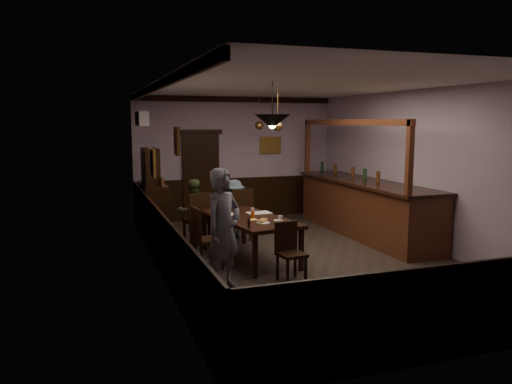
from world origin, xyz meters
name	(u,v)px	position (x,y,z in m)	size (l,w,h in m)	color
room	(303,174)	(0.00, 0.00, 1.50)	(5.01, 8.01, 3.01)	#2D2621
dining_table	(249,220)	(-0.90, 0.24, 0.69)	(1.33, 2.33, 0.75)	black
chair_far_left	(198,217)	(-1.54, 1.42, 0.58)	(0.52, 0.52, 1.05)	black
chair_far_right	(240,212)	(-0.65, 1.56, 0.58)	(0.52, 0.52, 1.07)	black
chair_near	(289,249)	(-0.69, -1.07, 0.49)	(0.43, 0.43, 0.89)	black
chair_side	(203,235)	(-1.79, -0.10, 0.56)	(0.48, 0.48, 1.02)	black
person_standing	(223,230)	(-1.74, -1.16, 0.87)	(0.64, 0.42, 1.75)	slate
person_seated_left	(193,211)	(-1.59, 1.70, 0.64)	(0.62, 0.48, 1.28)	#4B5634
person_seated_right	(234,209)	(-0.70, 1.84, 0.61)	(0.79, 0.45, 1.22)	#4D5C6E
newspaper_left	(225,215)	(-1.25, 0.55, 0.75)	(0.42, 0.30, 0.01)	silver
newspaper_right	(259,213)	(-0.61, 0.53, 0.75)	(0.42, 0.30, 0.01)	silver
napkin	(252,220)	(-0.93, -0.01, 0.75)	(0.15, 0.15, 0.00)	#E3B053
saucer	(278,220)	(-0.55, -0.25, 0.76)	(0.15, 0.15, 0.01)	white
coffee_cup	(280,218)	(-0.52, -0.26, 0.80)	(0.08, 0.08, 0.07)	white
pastry_plate	(263,223)	(-0.85, -0.35, 0.76)	(0.22, 0.22, 0.01)	white
pastry_ring_a	(261,221)	(-0.88, -0.34, 0.79)	(0.13, 0.13, 0.04)	#C68C47
pastry_ring_b	(264,220)	(-0.80, -0.25, 0.79)	(0.13, 0.13, 0.04)	#C68C47
soda_can	(253,214)	(-0.87, 0.13, 0.81)	(0.07, 0.07, 0.12)	orange
beer_glass	(235,212)	(-1.17, 0.20, 0.85)	(0.06, 0.06, 0.20)	#BF721E
water_glass	(253,212)	(-0.83, 0.26, 0.82)	(0.06, 0.06, 0.15)	silver
pepper_mill	(249,222)	(-1.16, -0.54, 0.82)	(0.04, 0.04, 0.14)	black
sideboard	(153,200)	(-2.21, 2.77, 0.74)	(0.50, 1.39, 1.84)	black
bar_counter	(365,206)	(1.99, 1.21, 0.62)	(1.01, 4.35, 2.44)	#522415
door_back	(201,177)	(-0.90, 3.95, 1.05)	(0.90, 0.06, 2.10)	black
ac_unit	(142,119)	(-2.38, 2.90, 2.45)	(0.20, 0.85, 0.30)	white
picture_left_small	(176,141)	(-2.46, -1.60, 2.15)	(0.04, 0.28, 0.36)	olive
picture_left_large	(152,162)	(-2.46, 0.80, 1.70)	(0.04, 0.62, 0.48)	olive
picture_back	(270,145)	(0.90, 3.96, 1.80)	(0.55, 0.04, 0.42)	olive
pendant_iron	(272,122)	(-0.78, -0.55, 2.39)	(0.56, 0.56, 0.72)	black
pendant_brass_mid	(278,126)	(0.10, 1.44, 2.30)	(0.20, 0.20, 0.81)	#BF8C3F
pendant_brass_far	(259,126)	(0.30, 3.11, 2.30)	(0.20, 0.20, 0.81)	#BF8C3F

